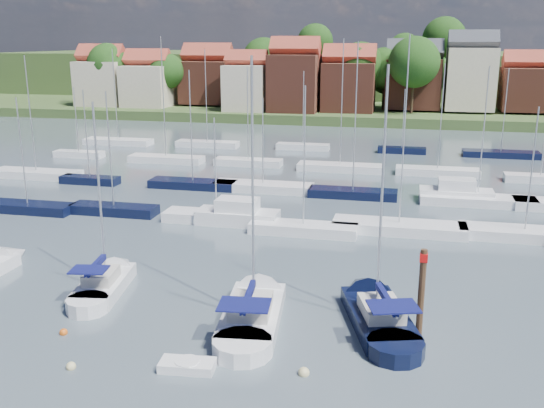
# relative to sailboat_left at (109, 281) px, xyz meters

# --- Properties ---
(ground) EXTENTS (260.00, 260.00, 0.00)m
(ground) POSITION_rel_sailboat_left_xyz_m (9.70, 34.86, -0.37)
(ground) COLOR #3F4F55
(ground) RESTS_ON ground
(sailboat_left) EXTENTS (3.92, 9.58, 12.77)m
(sailboat_left) POSITION_rel_sailboat_left_xyz_m (0.00, 0.00, 0.00)
(sailboat_left) COLOR white
(sailboat_left) RESTS_ON ground
(sailboat_centre) EXTENTS (4.35, 11.90, 15.80)m
(sailboat_centre) POSITION_rel_sailboat_left_xyz_m (10.12, -1.57, -0.01)
(sailboat_centre) COLOR white
(sailboat_centre) RESTS_ON ground
(sailboat_navy) EXTENTS (6.00, 11.39, 15.30)m
(sailboat_navy) POSITION_rel_sailboat_left_xyz_m (16.80, -0.57, -0.01)
(sailboat_navy) COLOR black
(sailboat_navy) RESTS_ON ground
(tender) EXTENTS (2.75, 1.47, 0.57)m
(tender) POSITION_rel_sailboat_left_xyz_m (8.50, -8.60, -0.15)
(tender) COLOR white
(tender) RESTS_ON ground
(timber_piling) EXTENTS (0.40, 0.40, 7.19)m
(timber_piling) POSITION_rel_sailboat_left_xyz_m (19.34, -2.83, 1.20)
(timber_piling) COLOR #4C331E
(timber_piling) RESTS_ON ground
(buoy_b) EXTENTS (0.48, 0.48, 0.48)m
(buoy_b) POSITION_rel_sailboat_left_xyz_m (3.00, -9.72, -0.37)
(buoy_b) COLOR beige
(buoy_b) RESTS_ON ground
(buoy_c) EXTENTS (0.44, 0.44, 0.44)m
(buoy_c) POSITION_rel_sailboat_left_xyz_m (0.74, -6.62, -0.37)
(buoy_c) COLOR #D85914
(buoy_c) RESTS_ON ground
(buoy_d) EXTENTS (0.54, 0.54, 0.54)m
(buoy_d) POSITION_rel_sailboat_left_xyz_m (14.02, -7.82, -0.37)
(buoy_d) COLOR beige
(buoy_d) RESTS_ON ground
(buoy_e) EXTENTS (0.41, 0.41, 0.41)m
(buoy_e) POSITION_rel_sailboat_left_xyz_m (16.03, 0.89, -0.37)
(buoy_e) COLOR #D85914
(buoy_e) RESTS_ON ground
(buoy_f) EXTENTS (0.52, 0.52, 0.52)m
(buoy_f) POSITION_rel_sailboat_left_xyz_m (17.99, -6.26, -0.37)
(buoy_f) COLOR #D85914
(buoy_f) RESTS_ON ground
(marina_field) EXTENTS (79.62, 41.41, 15.93)m
(marina_field) POSITION_rel_sailboat_left_xyz_m (11.61, 30.00, 0.07)
(marina_field) COLOR white
(marina_field) RESTS_ON ground
(far_shore_town) EXTENTS (212.46, 90.00, 22.27)m
(far_shore_town) POSITION_rel_sailboat_left_xyz_m (11.93, 127.52, 4.24)
(far_shore_town) COLOR #425A2D
(far_shore_town) RESTS_ON ground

